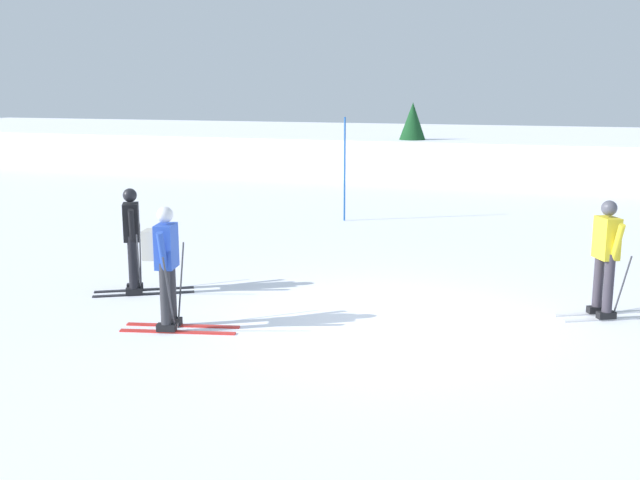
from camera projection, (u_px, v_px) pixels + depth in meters
ground_plane at (380, 323)px, 10.58m from camera, size 120.00×120.00×0.00m
far_snow_ridge at (517, 154)px, 29.67m from camera, size 80.00×9.44×1.42m
skier_black at (133, 238)px, 11.97m from camera, size 1.57×1.13×1.71m
skier_blue at (165, 262)px, 10.13m from camera, size 1.64×0.98×1.71m
skier_yellow at (606, 255)px, 10.69m from camera, size 1.58×1.09×1.71m
trail_marker_pole at (345, 169)px, 18.56m from camera, size 0.04×0.04×2.57m
conifer_far_left at (412, 133)px, 27.38m from camera, size 1.58×1.58×2.77m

